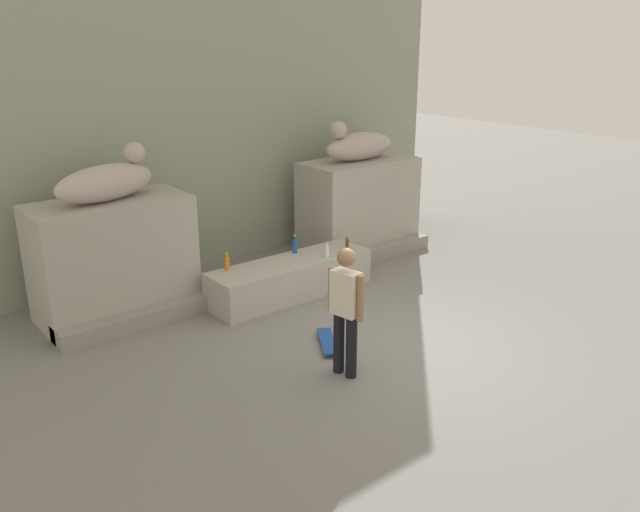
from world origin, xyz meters
name	(u,v)px	position (x,y,z in m)	size (l,w,h in m)	color
ground_plane	(393,345)	(0.00, 0.00, 0.00)	(40.00, 40.00, 0.00)	slate
facade_wall	(205,94)	(0.00, 4.78, 3.03)	(10.30, 0.60, 6.06)	gray
pedestal_left	(114,258)	(-2.47, 3.43, 0.88)	(2.28, 1.12, 1.77)	#A39E93
pedestal_right	(358,205)	(2.47, 3.43, 0.88)	(2.28, 1.12, 1.77)	#A39E93
statue_reclining_left	(107,181)	(-2.43, 3.44, 2.05)	(1.69, 0.92, 0.78)	#B6A5A0
statue_reclining_right	(358,145)	(2.43, 3.43, 2.05)	(1.62, 0.61, 0.78)	#B6A5A0
ledge_block	(291,278)	(0.00, 2.33, 0.30)	(2.80, 0.80, 0.59)	#A39E93
skater	(346,307)	(-1.04, -0.17, 0.92)	(0.26, 0.53, 1.67)	black
skateboard	(327,341)	(-0.71, 0.56, 0.06)	(0.59, 0.79, 0.08)	navy
bottle_blue	(295,246)	(0.29, 2.60, 0.72)	(0.08, 0.08, 0.31)	#194C99
bottle_orange	(227,263)	(-1.01, 2.62, 0.71)	(0.07, 0.07, 0.28)	orange
bottle_brown	(347,244)	(1.06, 2.16, 0.69)	(0.06, 0.06, 0.25)	#593314
bottle_clear	(327,251)	(0.56, 2.09, 0.70)	(0.06, 0.06, 0.26)	silver
stair_step	(273,279)	(0.00, 2.85, 0.12)	(7.22, 0.50, 0.24)	gray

